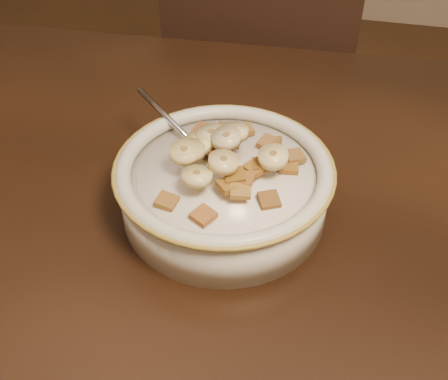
% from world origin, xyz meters
% --- Properties ---
extents(table, '(1.44, 0.97, 0.04)m').
position_xyz_m(table, '(0.00, 0.00, 0.73)').
color(table, black).
rests_on(table, floor).
extents(chair, '(0.41, 0.41, 0.91)m').
position_xyz_m(chair, '(0.02, 0.51, 0.46)').
color(chair, black).
rests_on(chair, floor).
extents(cereal_bowl, '(0.22, 0.22, 0.05)m').
position_xyz_m(cereal_bowl, '(0.09, 0.06, 0.78)').
color(cereal_bowl, beige).
rests_on(cereal_bowl, table).
extents(milk, '(0.18, 0.18, 0.00)m').
position_xyz_m(milk, '(0.09, 0.06, 0.80)').
color(milk, '#F1E4D0').
rests_on(milk, cereal_bowl).
extents(spoon, '(0.07, 0.06, 0.01)m').
position_xyz_m(spoon, '(0.06, 0.09, 0.81)').
color(spoon, '#B2B5BF').
rests_on(spoon, cereal_bowl).
extents(cereal_square_0, '(0.03, 0.03, 0.01)m').
position_xyz_m(cereal_square_0, '(0.07, 0.08, 0.82)').
color(cereal_square_0, brown).
rests_on(cereal_square_0, milk).
extents(cereal_square_1, '(0.03, 0.03, 0.01)m').
position_xyz_m(cereal_square_1, '(0.10, 0.03, 0.82)').
color(cereal_square_1, '#9D6C1C').
rests_on(cereal_square_1, milk).
extents(cereal_square_2, '(0.03, 0.03, 0.01)m').
position_xyz_m(cereal_square_2, '(0.14, 0.03, 0.81)').
color(cereal_square_2, brown).
rests_on(cereal_square_2, milk).
extents(cereal_square_3, '(0.03, 0.03, 0.01)m').
position_xyz_m(cereal_square_3, '(0.10, 0.14, 0.81)').
color(cereal_square_3, brown).
rests_on(cereal_square_3, milk).
extents(cereal_square_4, '(0.02, 0.02, 0.01)m').
position_xyz_m(cereal_square_4, '(0.13, 0.12, 0.81)').
color(cereal_square_4, brown).
rests_on(cereal_square_4, milk).
extents(cereal_square_5, '(0.02, 0.02, 0.01)m').
position_xyz_m(cereal_square_5, '(0.11, 0.03, 0.82)').
color(cereal_square_5, olive).
rests_on(cereal_square_5, milk).
extents(cereal_square_6, '(0.02, 0.02, 0.01)m').
position_xyz_m(cereal_square_6, '(0.09, 0.10, 0.82)').
color(cereal_square_6, brown).
rests_on(cereal_square_6, milk).
extents(cereal_square_7, '(0.02, 0.02, 0.01)m').
position_xyz_m(cereal_square_7, '(0.11, 0.04, 0.82)').
color(cereal_square_7, brown).
rests_on(cereal_square_7, milk).
extents(cereal_square_8, '(0.02, 0.02, 0.01)m').
position_xyz_m(cereal_square_8, '(0.15, 0.08, 0.81)').
color(cereal_square_8, brown).
rests_on(cereal_square_8, milk).
extents(cereal_square_9, '(0.03, 0.03, 0.01)m').
position_xyz_m(cereal_square_9, '(0.07, 0.11, 0.82)').
color(cereal_square_9, brown).
rests_on(cereal_square_9, milk).
extents(cereal_square_10, '(0.03, 0.03, 0.01)m').
position_xyz_m(cereal_square_10, '(0.11, 0.04, 0.82)').
color(cereal_square_10, brown).
rests_on(cereal_square_10, milk).
extents(cereal_square_11, '(0.03, 0.03, 0.01)m').
position_xyz_m(cereal_square_11, '(0.09, -0.01, 0.81)').
color(cereal_square_11, '#9C6629').
rests_on(cereal_square_11, milk).
extents(cereal_square_12, '(0.03, 0.02, 0.01)m').
position_xyz_m(cereal_square_12, '(0.13, 0.07, 0.82)').
color(cereal_square_12, brown).
rests_on(cereal_square_12, milk).
extents(cereal_square_13, '(0.03, 0.03, 0.01)m').
position_xyz_m(cereal_square_13, '(0.16, 0.10, 0.81)').
color(cereal_square_13, brown).
rests_on(cereal_square_13, milk).
extents(cereal_square_14, '(0.03, 0.03, 0.01)m').
position_xyz_m(cereal_square_14, '(0.08, 0.14, 0.81)').
color(cereal_square_14, brown).
rests_on(cereal_square_14, milk).
extents(cereal_square_15, '(0.03, 0.03, 0.01)m').
position_xyz_m(cereal_square_15, '(0.12, 0.06, 0.82)').
color(cereal_square_15, '#96681E').
rests_on(cereal_square_15, milk).
extents(cereal_square_16, '(0.03, 0.03, 0.01)m').
position_xyz_m(cereal_square_16, '(0.13, 0.12, 0.81)').
color(cereal_square_16, olive).
rests_on(cereal_square_16, milk).
extents(cereal_square_17, '(0.03, 0.03, 0.01)m').
position_xyz_m(cereal_square_17, '(0.08, 0.13, 0.81)').
color(cereal_square_17, '#955018').
rests_on(cereal_square_17, milk).
extents(cereal_square_18, '(0.02, 0.02, 0.01)m').
position_xyz_m(cereal_square_18, '(0.05, 0.01, 0.81)').
color(cereal_square_18, olive).
rests_on(cereal_square_18, milk).
extents(cereal_square_19, '(0.02, 0.02, 0.01)m').
position_xyz_m(cereal_square_19, '(0.08, 0.13, 0.81)').
color(cereal_square_19, brown).
rests_on(cereal_square_19, milk).
extents(cereal_square_20, '(0.03, 0.03, 0.01)m').
position_xyz_m(cereal_square_20, '(0.05, 0.12, 0.81)').
color(cereal_square_20, brown).
rests_on(cereal_square_20, milk).
extents(banana_slice_0, '(0.04, 0.04, 0.02)m').
position_xyz_m(banana_slice_0, '(0.07, 0.03, 0.83)').
color(banana_slice_0, '#D8BF83').
rests_on(banana_slice_0, milk).
extents(banana_slice_1, '(0.04, 0.04, 0.01)m').
position_xyz_m(banana_slice_1, '(0.06, 0.06, 0.83)').
color(banana_slice_1, tan).
rests_on(banana_slice_1, milk).
extents(banana_slice_2, '(0.04, 0.04, 0.01)m').
position_xyz_m(banana_slice_2, '(0.14, 0.07, 0.83)').
color(banana_slice_2, beige).
rests_on(banana_slice_2, milk).
extents(banana_slice_3, '(0.04, 0.04, 0.01)m').
position_xyz_m(banana_slice_3, '(0.09, 0.05, 0.83)').
color(banana_slice_3, '#F4D180').
rests_on(banana_slice_3, milk).
extents(banana_slice_4, '(0.04, 0.04, 0.01)m').
position_xyz_m(banana_slice_4, '(0.09, 0.08, 0.84)').
color(banana_slice_4, '#D4BE89').
rests_on(banana_slice_4, milk).
extents(banana_slice_5, '(0.04, 0.04, 0.01)m').
position_xyz_m(banana_slice_5, '(0.09, 0.09, 0.84)').
color(banana_slice_5, '#ECE28C').
rests_on(banana_slice_5, milk).
extents(banana_slice_6, '(0.04, 0.04, 0.01)m').
position_xyz_m(banana_slice_6, '(0.06, 0.07, 0.83)').
color(banana_slice_6, '#E2D570').
rests_on(banana_slice_6, milk).
extents(banana_slice_7, '(0.04, 0.04, 0.01)m').
position_xyz_m(banana_slice_7, '(0.07, 0.09, 0.83)').
color(banana_slice_7, '#D1C488').
rests_on(banana_slice_7, milk).
extents(banana_slice_8, '(0.04, 0.04, 0.01)m').
position_xyz_m(banana_slice_8, '(0.05, 0.05, 0.83)').
color(banana_slice_8, '#F1D188').
rests_on(banana_slice_8, milk).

